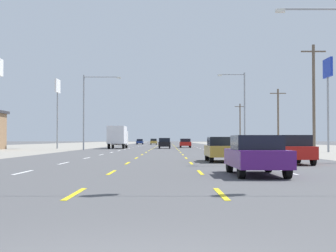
{
  "coord_description": "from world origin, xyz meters",
  "views": [
    {
      "loc": [
        0.48,
        -4.61,
        1.3
      ],
      "look_at": [
        0.39,
        57.51,
        3.05
      ],
      "focal_mm": 51.76,
      "sensor_mm": 36.0,
      "label": 1
    }
  ],
  "objects_px": {
    "hatchback_far_right_near": "(292,149)",
    "hatchback_inner_left_farthest": "(154,142)",
    "streetlight_right_row_0": "(335,71)",
    "streetlight_left_row_1": "(89,106)",
    "sedan_far_left_distant_a": "(141,142)",
    "sedan_inner_right_farther": "(186,143)",
    "box_truck_far_left_far": "(118,136)",
    "sedan_inner_right_nearest": "(257,155)",
    "sedan_inner_right_mid": "(223,149)",
    "pole_sign_left_row_2": "(58,94)",
    "hatchback_center_turn_midfar": "(165,143)",
    "sedan_center_turn_distant_b": "(166,142)",
    "pole_sign_right_row_1": "(329,79)",
    "streetlight_right_row_1": "(243,106)"
  },
  "relations": [
    {
      "from": "hatchback_far_right_near",
      "to": "hatchback_inner_left_farthest",
      "type": "relative_size",
      "value": 1.0
    },
    {
      "from": "streetlight_right_row_0",
      "to": "streetlight_left_row_1",
      "type": "relative_size",
      "value": 0.94
    },
    {
      "from": "hatchback_inner_left_farthest",
      "to": "sedan_far_left_distant_a",
      "type": "distance_m",
      "value": 6.69
    },
    {
      "from": "sedan_inner_right_farther",
      "to": "streetlight_left_row_1",
      "type": "relative_size",
      "value": 0.48
    },
    {
      "from": "hatchback_inner_left_farthest",
      "to": "box_truck_far_left_far",
      "type": "bearing_deg",
      "value": -93.6
    },
    {
      "from": "sedan_inner_right_nearest",
      "to": "hatchback_inner_left_farthest",
      "type": "bearing_deg",
      "value": 93.65
    },
    {
      "from": "sedan_inner_right_mid",
      "to": "pole_sign_left_row_2",
      "type": "height_order",
      "value": "pole_sign_left_row_2"
    },
    {
      "from": "hatchback_inner_left_farthest",
      "to": "sedan_inner_right_farther",
      "type": "bearing_deg",
      "value": -82.25
    },
    {
      "from": "hatchback_center_turn_midfar",
      "to": "hatchback_inner_left_farthest",
      "type": "height_order",
      "value": "same"
    },
    {
      "from": "sedan_inner_right_nearest",
      "to": "box_truck_far_left_far",
      "type": "xyz_separation_m",
      "value": [
        -10.55,
        52.77,
        1.08
      ]
    },
    {
      "from": "hatchback_center_turn_midfar",
      "to": "streetlight_left_row_1",
      "type": "distance_m",
      "value": 14.22
    },
    {
      "from": "hatchback_far_right_near",
      "to": "hatchback_center_turn_midfar",
      "type": "xyz_separation_m",
      "value": [
        -7.09,
        44.46,
        0.0
      ]
    },
    {
      "from": "sedan_center_turn_distant_b",
      "to": "pole_sign_left_row_2",
      "type": "relative_size",
      "value": 0.45
    },
    {
      "from": "sedan_inner_right_mid",
      "to": "pole_sign_right_row_1",
      "type": "distance_m",
      "value": 26.04
    },
    {
      "from": "sedan_inner_right_nearest",
      "to": "hatchback_center_turn_midfar",
      "type": "bearing_deg",
      "value": 94.06
    },
    {
      "from": "sedan_inner_right_mid",
      "to": "hatchback_center_turn_midfar",
      "type": "xyz_separation_m",
      "value": [
        -3.72,
        41.46,
        0.03
      ]
    },
    {
      "from": "streetlight_left_row_1",
      "to": "streetlight_right_row_1",
      "type": "height_order",
      "value": "streetlight_right_row_1"
    },
    {
      "from": "sedan_inner_right_mid",
      "to": "sedan_far_left_distant_a",
      "type": "distance_m",
      "value": 104.34
    },
    {
      "from": "streetlight_right_row_0",
      "to": "streetlight_left_row_1",
      "type": "xyz_separation_m",
      "value": [
        -19.39,
        33.94,
        0.43
      ]
    },
    {
      "from": "pole_sign_left_row_2",
      "to": "streetlight_left_row_1",
      "type": "bearing_deg",
      "value": -57.64
    },
    {
      "from": "sedan_center_turn_distant_b",
      "to": "pole_sign_right_row_1",
      "type": "xyz_separation_m",
      "value": [
        17.29,
        -83.01,
        6.82
      ]
    },
    {
      "from": "hatchback_center_turn_midfar",
      "to": "sedan_inner_right_farther",
      "type": "height_order",
      "value": "hatchback_center_turn_midfar"
    },
    {
      "from": "box_truck_far_left_far",
      "to": "sedan_center_turn_distant_b",
      "type": "relative_size",
      "value": 1.6
    },
    {
      "from": "box_truck_far_left_far",
      "to": "sedan_far_left_distant_a",
      "type": "xyz_separation_m",
      "value": [
        -0.38,
        62.04,
        -1.08
      ]
    },
    {
      "from": "sedan_inner_right_mid",
      "to": "hatchback_inner_left_farthest",
      "type": "xyz_separation_m",
      "value": [
        -6.98,
        98.36,
        0.03
      ]
    },
    {
      "from": "hatchback_inner_left_farthest",
      "to": "streetlight_right_row_1",
      "type": "height_order",
      "value": "streetlight_right_row_1"
    },
    {
      "from": "box_truck_far_left_far",
      "to": "hatchback_inner_left_farthest",
      "type": "relative_size",
      "value": 1.85
    },
    {
      "from": "hatchback_center_turn_midfar",
      "to": "sedan_center_turn_distant_b",
      "type": "bearing_deg",
      "value": 90.17
    },
    {
      "from": "sedan_inner_right_mid",
      "to": "hatchback_center_turn_midfar",
      "type": "height_order",
      "value": "hatchback_center_turn_midfar"
    },
    {
      "from": "sedan_inner_right_nearest",
      "to": "streetlight_right_row_1",
      "type": "height_order",
      "value": "streetlight_right_row_1"
    },
    {
      "from": "sedan_inner_right_mid",
      "to": "box_truck_far_left_far",
      "type": "distance_m",
      "value": 43.05
    },
    {
      "from": "sedan_inner_right_nearest",
      "to": "sedan_far_left_distant_a",
      "type": "distance_m",
      "value": 115.33
    },
    {
      "from": "hatchback_inner_left_farthest",
      "to": "pole_sign_right_row_1",
      "type": "bearing_deg",
      "value": -75.21
    },
    {
      "from": "hatchback_inner_left_farthest",
      "to": "sedan_center_turn_distant_b",
      "type": "xyz_separation_m",
      "value": [
        3.07,
        5.91,
        -0.03
      ]
    },
    {
      "from": "pole_sign_left_row_2",
      "to": "streetlight_right_row_0",
      "type": "xyz_separation_m",
      "value": [
        25.41,
        -43.45,
        -2.77
      ]
    },
    {
      "from": "hatchback_inner_left_farthest",
      "to": "sedan_far_left_distant_a",
      "type": "bearing_deg",
      "value": 126.07
    },
    {
      "from": "hatchback_far_right_near",
      "to": "sedan_inner_right_farther",
      "type": "distance_m",
      "value": 53.18
    },
    {
      "from": "sedan_inner_right_nearest",
      "to": "sedan_center_turn_distant_b",
      "type": "relative_size",
      "value": 1.0
    },
    {
      "from": "hatchback_inner_left_farthest",
      "to": "streetlight_left_row_1",
      "type": "bearing_deg",
      "value": -95.46
    },
    {
      "from": "streetlight_right_row_0",
      "to": "streetlight_left_row_1",
      "type": "height_order",
      "value": "streetlight_left_row_1"
    },
    {
      "from": "box_truck_far_left_far",
      "to": "sedan_far_left_distant_a",
      "type": "distance_m",
      "value": 62.05
    },
    {
      "from": "sedan_inner_right_mid",
      "to": "sedan_center_turn_distant_b",
      "type": "height_order",
      "value": "same"
    },
    {
      "from": "pole_sign_right_row_1",
      "to": "hatchback_center_turn_midfar",
      "type": "bearing_deg",
      "value": 130.26
    },
    {
      "from": "sedan_inner_right_nearest",
      "to": "hatchback_inner_left_farthest",
      "type": "xyz_separation_m",
      "value": [
        -6.99,
        109.4,
        0.03
      ]
    },
    {
      "from": "hatchback_inner_left_farthest",
      "to": "pole_sign_left_row_2",
      "type": "height_order",
      "value": "pole_sign_left_row_2"
    },
    {
      "from": "sedan_inner_right_mid",
      "to": "sedan_center_turn_distant_b",
      "type": "relative_size",
      "value": 1.0
    },
    {
      "from": "hatchback_far_right_near",
      "to": "hatchback_center_turn_midfar",
      "type": "distance_m",
      "value": 45.03
    },
    {
      "from": "box_truck_far_left_far",
      "to": "hatchback_inner_left_farthest",
      "type": "bearing_deg",
      "value": 86.4
    },
    {
      "from": "hatchback_center_turn_midfar",
      "to": "sedan_far_left_distant_a",
      "type": "relative_size",
      "value": 0.87
    },
    {
      "from": "sedan_far_left_distant_a",
      "to": "sedan_center_turn_distant_b",
      "type": "distance_m",
      "value": 7.03
    }
  ]
}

